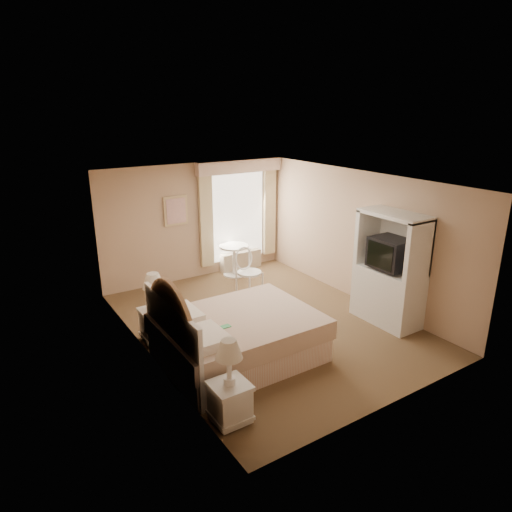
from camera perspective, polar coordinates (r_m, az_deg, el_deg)
room at (r=7.61m, az=1.42°, el=0.10°), size 4.21×5.51×2.51m
window at (r=10.29m, az=-2.08°, el=5.47°), size 2.05×0.22×2.51m
framed_art at (r=9.63m, az=-9.99°, el=5.59°), size 0.52×0.04×0.62m
bed at (r=6.84m, az=-2.95°, el=-10.09°), size 2.27×1.79×1.58m
nightstand_near at (r=5.63m, az=-3.31°, el=-16.61°), size 0.45×0.45×1.08m
nightstand_far at (r=7.52m, az=-12.42°, el=-7.34°), size 0.47×0.47×1.14m
round_table at (r=10.12m, az=-2.76°, el=0.08°), size 0.65×0.65×0.69m
cafe_chair at (r=9.00m, az=-1.13°, el=-1.53°), size 0.57×0.57×0.99m
armoire at (r=8.16m, az=16.32°, el=-2.63°), size 0.59×1.18×1.96m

